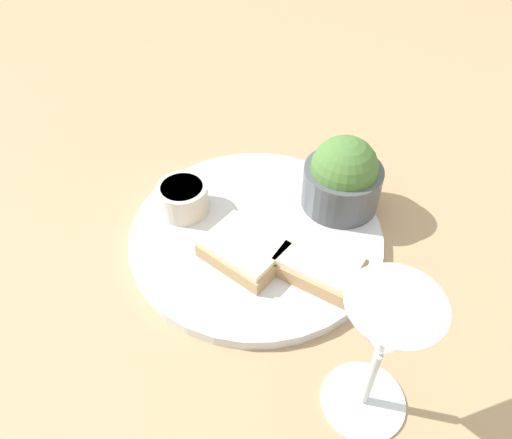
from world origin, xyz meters
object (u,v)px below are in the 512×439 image
at_px(cheese_toast_near, 245,250).
at_px(cheese_toast_far, 318,265).
at_px(wine_glass, 385,337).
at_px(salad_bowl, 343,178).
at_px(sauce_ramekin, 183,197).

height_order(cheese_toast_near, cheese_toast_far, same).
bearing_deg(wine_glass, cheese_toast_far, 107.48).
relative_size(salad_bowl, wine_glass, 0.61).
height_order(salad_bowl, sauce_ramekin, salad_bowl).
bearing_deg(wine_glass, sauce_ramekin, 133.04).
distance_m(salad_bowl, cheese_toast_near, 0.15).
distance_m(salad_bowl, cheese_toast_far, 0.12).
bearing_deg(wine_glass, salad_bowl, 93.81).
bearing_deg(cheese_toast_near, salad_bowl, 42.73).
bearing_deg(sauce_ramekin, salad_bowl, 8.76).
bearing_deg(sauce_ramekin, cheese_toast_near, -40.59).
bearing_deg(salad_bowl, sauce_ramekin, -171.24).
bearing_deg(cheese_toast_near, wine_glass, -50.47).
distance_m(sauce_ramekin, cheese_toast_far, 0.19).
xyz_separation_m(cheese_toast_far, wine_glass, (0.04, -0.14, 0.09)).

